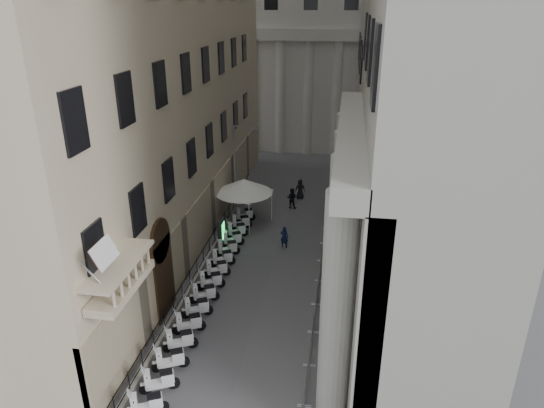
{
  "coord_description": "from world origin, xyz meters",
  "views": [
    {
      "loc": [
        4.2,
        -9.03,
        15.79
      ],
      "look_at": [
        0.07,
        17.47,
        4.5
      ],
      "focal_mm": 32.0,
      "sensor_mm": 36.0,
      "label": 1
    }
  ],
  "objects_px": {
    "street_lamp": "(237,163)",
    "pedestrian_a": "(284,237)",
    "security_tent": "(240,183)",
    "pedestrian_b": "(292,198)",
    "info_kiosk": "(221,233)"
  },
  "relations": [
    {
      "from": "street_lamp",
      "to": "pedestrian_a",
      "type": "distance_m",
      "value": 7.75
    },
    {
      "from": "security_tent",
      "to": "street_lamp",
      "type": "distance_m",
      "value": 1.64
    },
    {
      "from": "security_tent",
      "to": "pedestrian_b",
      "type": "height_order",
      "value": "security_tent"
    },
    {
      "from": "info_kiosk",
      "to": "pedestrian_b",
      "type": "xyz_separation_m",
      "value": [
        3.99,
        7.51,
        -0.16
      ]
    },
    {
      "from": "info_kiosk",
      "to": "pedestrian_a",
      "type": "relative_size",
      "value": 1.29
    },
    {
      "from": "pedestrian_a",
      "to": "info_kiosk",
      "type": "bearing_deg",
      "value": 19.73
    },
    {
      "from": "security_tent",
      "to": "street_lamp",
      "type": "bearing_deg",
      "value": 110.78
    },
    {
      "from": "street_lamp",
      "to": "pedestrian_b",
      "type": "relative_size",
      "value": 4.14
    },
    {
      "from": "street_lamp",
      "to": "security_tent",
      "type": "bearing_deg",
      "value": -45.4
    },
    {
      "from": "street_lamp",
      "to": "pedestrian_a",
      "type": "bearing_deg",
      "value": -26.69
    },
    {
      "from": "security_tent",
      "to": "street_lamp",
      "type": "xyz_separation_m",
      "value": [
        -0.37,
        0.98,
        1.27
      ]
    },
    {
      "from": "info_kiosk",
      "to": "pedestrian_b",
      "type": "bearing_deg",
      "value": 59.65
    },
    {
      "from": "security_tent",
      "to": "street_lamp",
      "type": "relative_size",
      "value": 0.61
    },
    {
      "from": "street_lamp",
      "to": "info_kiosk",
      "type": "bearing_deg",
      "value": -64.99
    },
    {
      "from": "security_tent",
      "to": "pedestrian_b",
      "type": "bearing_deg",
      "value": 34.52
    }
  ]
}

